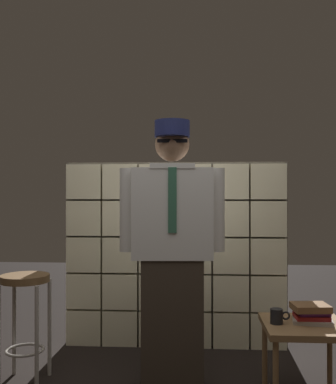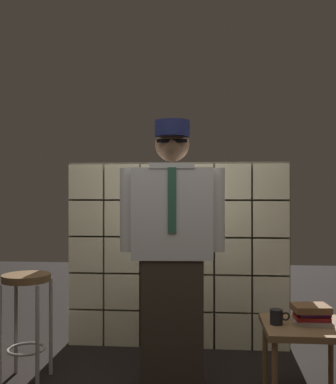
% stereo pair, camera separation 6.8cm
% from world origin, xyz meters
% --- Properties ---
extents(glass_block_wall, '(1.95, 0.10, 1.63)m').
position_xyz_m(glass_block_wall, '(0.00, 1.36, 0.79)').
color(glass_block_wall, beige).
rests_on(glass_block_wall, ground).
extents(standing_person, '(0.73, 0.32, 1.84)m').
position_xyz_m(standing_person, '(0.02, 0.53, 0.96)').
color(standing_person, '#382D23').
rests_on(standing_person, ground).
extents(bar_stool, '(0.34, 0.34, 0.76)m').
position_xyz_m(bar_stool, '(-1.02, 0.53, 0.56)').
color(bar_stool, brown).
rests_on(bar_stool, ground).
extents(side_table, '(0.52, 0.52, 0.50)m').
position_xyz_m(side_table, '(0.88, 0.35, 0.44)').
color(side_table, brown).
rests_on(side_table, ground).
extents(book_stack, '(0.27, 0.22, 0.12)m').
position_xyz_m(book_stack, '(0.93, 0.37, 0.56)').
color(book_stack, gray).
rests_on(book_stack, side_table).
extents(coffee_mug, '(0.13, 0.08, 0.09)m').
position_xyz_m(coffee_mug, '(0.70, 0.34, 0.55)').
color(coffee_mug, black).
rests_on(coffee_mug, side_table).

